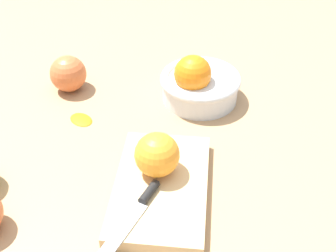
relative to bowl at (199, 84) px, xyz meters
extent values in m
plane|color=tan|center=(0.19, -0.12, -0.04)|extent=(2.40, 2.40, 0.00)
cylinder|color=silver|center=(0.00, 0.00, -0.01)|extent=(0.15, 0.15, 0.05)
torus|color=silver|center=(0.00, 0.00, 0.01)|extent=(0.16, 0.16, 0.02)
sphere|color=orange|center=(0.01, -0.01, 0.03)|extent=(0.07, 0.07, 0.07)
cube|color=#DBB77F|center=(0.27, -0.03, -0.03)|extent=(0.24, 0.16, 0.02)
sphere|color=orange|center=(0.24, -0.04, 0.02)|extent=(0.07, 0.07, 0.07)
cube|color=silver|center=(0.37, -0.07, -0.01)|extent=(0.11, 0.06, 0.00)
cylinder|color=black|center=(0.30, -0.05, -0.01)|extent=(0.05, 0.03, 0.01)
sphere|color=#CC6638|center=(0.00, -0.27, 0.00)|extent=(0.08, 0.08, 0.08)
ellipsoid|color=orange|center=(0.10, -0.22, -0.03)|extent=(0.06, 0.06, 0.01)
camera|label=1|loc=(0.76, 0.05, 0.50)|focal=47.54mm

